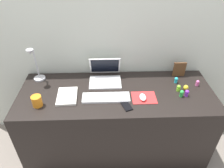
# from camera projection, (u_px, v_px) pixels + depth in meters

# --- Properties ---
(ground_plane) EXTENTS (6.00, 6.00, 0.00)m
(ground_plane) POSITION_uv_depth(u_px,v_px,m) (116.00, 144.00, 2.31)
(ground_plane) COLOR slate
(back_wall) EXTENTS (2.96, 0.05, 1.46)m
(back_wall) POSITION_uv_depth(u_px,v_px,m) (115.00, 71.00, 2.19)
(back_wall) COLOR beige
(back_wall) RESTS_ON ground_plane
(desk) EXTENTS (1.76, 0.67, 0.74)m
(desk) POSITION_uv_depth(u_px,v_px,m) (116.00, 121.00, 2.09)
(desk) COLOR black
(desk) RESTS_ON ground_plane
(laptop) EXTENTS (0.30, 0.28, 0.20)m
(laptop) POSITION_uv_depth(u_px,v_px,m) (105.00, 75.00, 2.01)
(laptop) COLOR white
(laptop) RESTS_ON desk
(keyboard) EXTENTS (0.41, 0.13, 0.02)m
(keyboard) POSITION_uv_depth(u_px,v_px,m) (106.00, 98.00, 1.80)
(keyboard) COLOR white
(keyboard) RESTS_ON desk
(mousepad) EXTENTS (0.21, 0.17, 0.00)m
(mousepad) POSITION_uv_depth(u_px,v_px,m) (144.00, 98.00, 1.81)
(mousepad) COLOR red
(mousepad) RESTS_ON desk
(mouse) EXTENTS (0.06, 0.10, 0.03)m
(mouse) POSITION_uv_depth(u_px,v_px,m) (143.00, 97.00, 1.79)
(mouse) COLOR white
(mouse) RESTS_ON mousepad
(cell_phone) EXTENTS (0.10, 0.14, 0.01)m
(cell_phone) POSITION_uv_depth(u_px,v_px,m) (126.00, 106.00, 1.72)
(cell_phone) COLOR black
(cell_phone) RESTS_ON desk
(desk_lamp) EXTENTS (0.11, 0.16, 0.37)m
(desk_lamp) POSITION_uv_depth(u_px,v_px,m) (35.00, 66.00, 1.92)
(desk_lamp) COLOR #B7B7BC
(desk_lamp) RESTS_ON desk
(notebook_pad) EXTENTS (0.18, 0.25, 0.02)m
(notebook_pad) POSITION_uv_depth(u_px,v_px,m) (67.00, 96.00, 1.81)
(notebook_pad) COLOR silver
(notebook_pad) RESTS_ON desk
(picture_frame) EXTENTS (0.12, 0.02, 0.15)m
(picture_frame) POSITION_uv_depth(u_px,v_px,m) (179.00, 69.00, 2.05)
(picture_frame) COLOR brown
(picture_frame) RESTS_ON desk
(coffee_mug) EXTENTS (0.08, 0.08, 0.09)m
(coffee_mug) POSITION_uv_depth(u_px,v_px,m) (37.00, 101.00, 1.70)
(coffee_mug) COLOR orange
(coffee_mug) RESTS_ON desk
(toy_figurine_cyan) EXTENTS (0.03, 0.03, 0.06)m
(toy_figurine_cyan) POSITION_uv_depth(u_px,v_px,m) (176.00, 80.00, 1.98)
(toy_figurine_cyan) COLOR #28B7CC
(toy_figurine_cyan) RESTS_ON desk
(toy_figurine_lime) EXTENTS (0.03, 0.03, 0.06)m
(toy_figurine_lime) POSITION_uv_depth(u_px,v_px,m) (179.00, 88.00, 1.88)
(toy_figurine_lime) COLOR #8CDB33
(toy_figurine_lime) RESTS_ON desk
(toy_figurine_purple) EXTENTS (0.03, 0.03, 0.06)m
(toy_figurine_purple) POSITION_uv_depth(u_px,v_px,m) (187.00, 93.00, 1.81)
(toy_figurine_purple) COLOR purple
(toy_figurine_purple) RESTS_ON desk
(toy_figurine_pink) EXTENTS (0.03, 0.03, 0.06)m
(toy_figurine_pink) POSITION_uv_depth(u_px,v_px,m) (197.00, 83.00, 1.94)
(toy_figurine_pink) COLOR pink
(toy_figurine_pink) RESTS_ON desk
(toy_figurine_yellow) EXTENTS (0.04, 0.04, 0.05)m
(toy_figurine_yellow) POSITION_uv_depth(u_px,v_px,m) (186.00, 88.00, 1.89)
(toy_figurine_yellow) COLOR yellow
(toy_figurine_yellow) RESTS_ON desk
(toy_figurine_green) EXTENTS (0.04, 0.04, 0.06)m
(toy_figurine_green) POSITION_uv_depth(u_px,v_px,m) (182.00, 93.00, 1.81)
(toy_figurine_green) COLOR green
(toy_figurine_green) RESTS_ON desk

